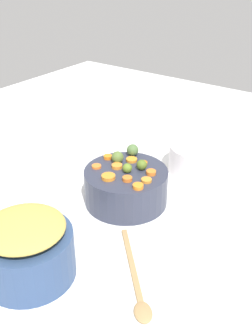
{
  "coord_description": "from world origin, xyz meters",
  "views": [
    {
      "loc": [
        -0.84,
        -0.58,
        0.7
      ],
      "look_at": [
        -0.02,
        0.01,
        0.14
      ],
      "focal_mm": 42.64,
      "sensor_mm": 36.0,
      "label": 1
    }
  ],
  "objects_px": {
    "wooden_spoon": "(137,286)",
    "casserole_dish": "(197,158)",
    "serving_bowl_carrots": "(126,186)",
    "metal_pot": "(28,255)"
  },
  "relations": [
    {
      "from": "metal_pot",
      "to": "wooden_spoon",
      "type": "relative_size",
      "value": 0.9
    },
    {
      "from": "serving_bowl_carrots",
      "to": "wooden_spoon",
      "type": "xyz_separation_m",
      "value": [
        -0.27,
        -0.23,
        -0.05
      ]
    },
    {
      "from": "serving_bowl_carrots",
      "to": "metal_pot",
      "type": "xyz_separation_m",
      "value": [
        -0.38,
        0.0,
        0.01
      ]
    },
    {
      "from": "serving_bowl_carrots",
      "to": "wooden_spoon",
      "type": "height_order",
      "value": "serving_bowl_carrots"
    },
    {
      "from": "serving_bowl_carrots",
      "to": "wooden_spoon",
      "type": "distance_m",
      "value": 0.36
    },
    {
      "from": "wooden_spoon",
      "to": "metal_pot",
      "type": "bearing_deg",
      "value": 115.76
    },
    {
      "from": "metal_pot",
      "to": "wooden_spoon",
      "type": "bearing_deg",
      "value": -64.24
    },
    {
      "from": "wooden_spoon",
      "to": "casserole_dish",
      "type": "height_order",
      "value": "casserole_dish"
    },
    {
      "from": "serving_bowl_carrots",
      "to": "wooden_spoon",
      "type": "relative_size",
      "value": 1.03
    },
    {
      "from": "casserole_dish",
      "to": "metal_pot",
      "type": "bearing_deg",
      "value": 172.42
    }
  ]
}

